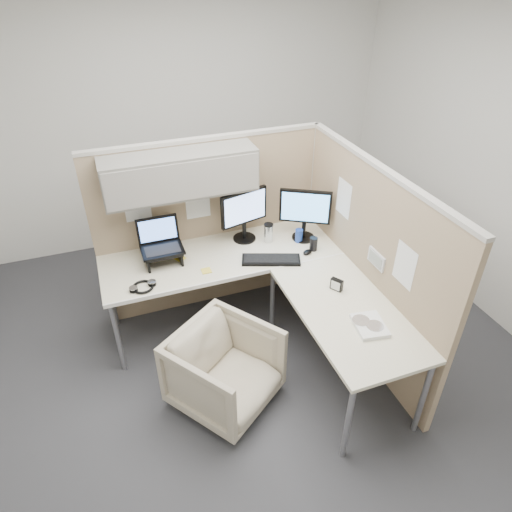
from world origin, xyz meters
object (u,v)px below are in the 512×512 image
object	(u,v)px
desk	(264,281)
office_chair	(225,367)
keyboard	(271,260)
monitor_left	(244,212)

from	to	relation	value
desk	office_chair	world-z (taller)	desk
desk	keyboard	distance (m)	0.23
office_chair	monitor_left	world-z (taller)	monitor_left
desk	keyboard	bearing A→B (deg)	54.46
monitor_left	keyboard	size ratio (longest dim) A/B	0.97
office_chair	monitor_left	bearing A→B (deg)	28.11
office_chair	keyboard	size ratio (longest dim) A/B	1.44
keyboard	monitor_left	bearing A→B (deg)	123.51
desk	monitor_left	distance (m)	0.66
desk	monitor_left	world-z (taller)	monitor_left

